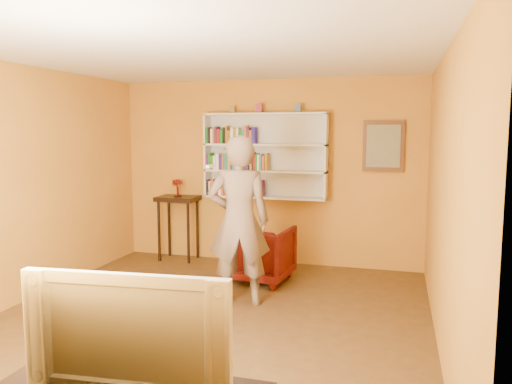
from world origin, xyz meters
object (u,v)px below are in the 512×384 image
at_px(console_table, 178,207).
at_px(person, 239,221).
at_px(ruby_lustre, 178,184).
at_px(television, 135,326).
at_px(armchair, 260,254).
at_px(bookshelf, 266,156).

relative_size(console_table, person, 0.51).
xyz_separation_m(ruby_lustre, person, (1.50, -1.64, -0.21)).
bearing_deg(television, armchair, 89.77).
bearing_deg(person, console_table, -64.08).
xyz_separation_m(armchair, television, (0.32, -3.78, 0.51)).
xyz_separation_m(bookshelf, person, (0.16, -1.80, -0.64)).
bearing_deg(person, bookshelf, -101.44).
bearing_deg(person, television, 79.76).
bearing_deg(bookshelf, console_table, -173.20).
distance_m(bookshelf, armchair, 1.52).
bearing_deg(armchair, console_table, -19.78).
bearing_deg(armchair, bookshelf, -74.18).
height_order(ruby_lustre, person, person).
height_order(console_table, television, television).
bearing_deg(television, bookshelf, 90.72).
xyz_separation_m(bookshelf, console_table, (-1.34, -0.16, -0.79)).
distance_m(console_table, person, 2.22).
xyz_separation_m(console_table, person, (1.50, -1.64, 0.15)).
distance_m(ruby_lustre, television, 4.86).
distance_m(console_table, ruby_lustre, 0.36).
relative_size(ruby_lustre, television, 0.22).
relative_size(bookshelf, television, 1.55).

